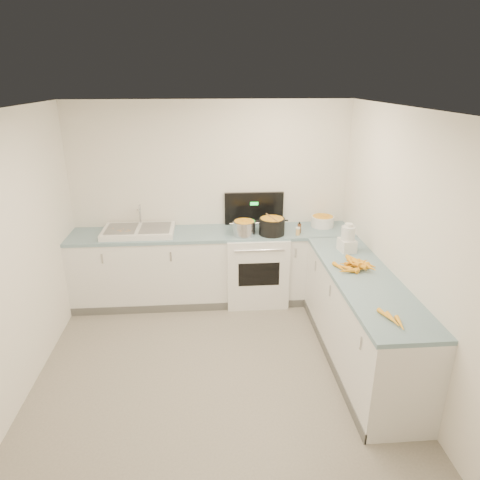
{
  "coord_description": "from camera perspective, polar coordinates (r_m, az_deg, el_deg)",
  "views": [
    {
      "loc": [
        -0.05,
        -3.31,
        2.74
      ],
      "look_at": [
        0.3,
        1.1,
        1.05
      ],
      "focal_mm": 32.0,
      "sensor_mm": 36.0,
      "label": 1
    }
  ],
  "objects": [
    {
      "name": "stove",
      "position": [
        5.52,
        2.12,
        -3.35
      ],
      "size": [
        0.76,
        0.65,
        1.36
      ],
      "color": "white",
      "rests_on": "ground"
    },
    {
      "name": "wall_right",
      "position": [
        4.05,
        22.23,
        -2.32
      ],
      "size": [
        0.0,
        4.0,
        2.5
      ],
      "primitive_type": null,
      "rotation": [
        1.57,
        0.0,
        -1.57
      ],
      "color": "white",
      "rests_on": "ground"
    },
    {
      "name": "floor",
      "position": [
        4.3,
        -3.0,
        -18.73
      ],
      "size": [
        3.5,
        4.0,
        0.0
      ],
      "primitive_type": null,
      "color": "gray",
      "rests_on": "ground"
    },
    {
      "name": "counter_back",
      "position": [
        5.5,
        -3.61,
        -3.5
      ],
      "size": [
        3.5,
        0.62,
        0.94
      ],
      "color": "white",
      "rests_on": "ground"
    },
    {
      "name": "wall_left",
      "position": [
        4.01,
        -29.28,
        -3.73
      ],
      "size": [
        0.0,
        4.0,
        2.5
      ],
      "primitive_type": null,
      "rotation": [
        1.57,
        0.0,
        1.57
      ],
      "color": "white",
      "rests_on": "ground"
    },
    {
      "name": "black_pot",
      "position": [
        5.22,
        4.26,
        1.72
      ],
      "size": [
        0.33,
        0.33,
        0.22
      ],
      "primitive_type": "cylinder",
      "rotation": [
        0.0,
        0.0,
        -0.07
      ],
      "color": "black",
      "rests_on": "stove"
    },
    {
      "name": "peelings",
      "position": [
        5.35,
        -15.38,
        1.32
      ],
      "size": [
        0.24,
        0.25,
        0.01
      ],
      "color": "tan",
      "rests_on": "sink"
    },
    {
      "name": "counter_right",
      "position": [
        4.52,
        15.76,
        -10.11
      ],
      "size": [
        0.62,
        2.2,
        0.94
      ],
      "color": "white",
      "rests_on": "ground"
    },
    {
      "name": "food_processor",
      "position": [
        4.82,
        14.13,
        0.07
      ],
      "size": [
        0.18,
        0.21,
        0.32
      ],
      "color": "white",
      "rests_on": "counter_right"
    },
    {
      "name": "carrot_pile",
      "position": [
        4.45,
        15.18,
        -3.19
      ],
      "size": [
        0.43,
        0.4,
        0.09
      ],
      "color": "#FEA71F",
      "rests_on": "counter_right"
    },
    {
      "name": "ceiling",
      "position": [
        3.32,
        -3.84,
        16.71
      ],
      "size": [
        3.5,
        4.0,
        0.0
      ],
      "primitive_type": null,
      "rotation": [
        3.14,
        0.0,
        0.0
      ],
      "color": "white",
      "rests_on": "ground"
    },
    {
      "name": "steel_pot",
      "position": [
        5.18,
        0.56,
        1.49
      ],
      "size": [
        0.34,
        0.34,
        0.2
      ],
      "primitive_type": "cylinder",
      "rotation": [
        0.0,
        0.0,
        0.28
      ],
      "color": "silver",
      "rests_on": "stove"
    },
    {
      "name": "wall_back",
      "position": [
        5.52,
        -3.85,
        5.18
      ],
      "size": [
        3.5,
        0.0,
        2.5
      ],
      "primitive_type": null,
      "rotation": [
        1.57,
        0.0,
        0.0
      ],
      "color": "white",
      "rests_on": "ground"
    },
    {
      "name": "wooden_spoon",
      "position": [
        5.18,
        4.3,
        2.99
      ],
      "size": [
        0.11,
        0.34,
        0.01
      ],
      "primitive_type": "cylinder",
      "rotation": [
        1.57,
        0.0,
        0.28
      ],
      "color": "#AD7A47",
      "rests_on": "black_pot"
    },
    {
      "name": "wall_front",
      "position": [
        1.99,
        -1.87,
        -27.71
      ],
      "size": [
        3.5,
        0.0,
        2.5
      ],
      "primitive_type": null,
      "rotation": [
        -1.57,
        0.0,
        0.0
      ],
      "color": "white",
      "rests_on": "ground"
    },
    {
      "name": "peeled_carrots",
      "position": [
        3.62,
        19.7,
        -9.92
      ],
      "size": [
        0.14,
        0.31,
        0.04
      ],
      "color": "#FFAB26",
      "rests_on": "counter_right"
    },
    {
      "name": "sink",
      "position": [
        5.38,
        -13.36,
        1.2
      ],
      "size": [
        0.86,
        0.52,
        0.31
      ],
      "color": "white",
      "rests_on": "counter_back"
    },
    {
      "name": "extract_bottle",
      "position": [
        5.31,
        7.9,
        1.54
      ],
      "size": [
        0.05,
        0.05,
        0.12
      ],
      "primitive_type": "cylinder",
      "color": "#593319",
      "rests_on": "counter_back"
    },
    {
      "name": "spice_jar",
      "position": [
        5.24,
        7.71,
        1.08
      ],
      "size": [
        0.05,
        0.05,
        0.08
      ],
      "primitive_type": "cylinder",
      "color": "#E5B266",
      "rests_on": "counter_back"
    },
    {
      "name": "mixing_bowl",
      "position": [
        5.6,
        10.94,
        2.47
      ],
      "size": [
        0.37,
        0.37,
        0.13
      ],
      "primitive_type": "cylinder",
      "rotation": [
        0.0,
        0.0,
        0.32
      ],
      "color": "white",
      "rests_on": "counter_back"
    }
  ]
}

